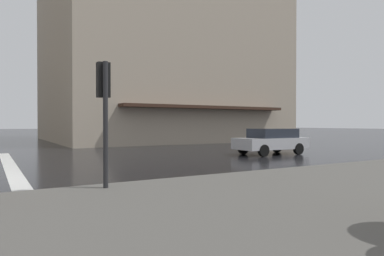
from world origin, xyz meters
The scene contains 3 objects.
haussmann_block_corner centered at (22.14, -15.94, 12.47)m, with size 20.49×21.06×25.48m.
traffic_signal_post centered at (-3.47, -2.93, 2.34)m, with size 0.44×0.30×3.03m.
car_silver centered at (2.50, -13.92, 0.76)m, with size 1.85×4.10×1.41m.
Camera 1 is at (-11.88, -0.50, 1.69)m, focal length 32.78 mm.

